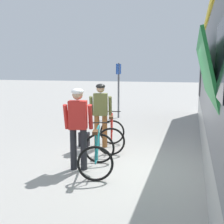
% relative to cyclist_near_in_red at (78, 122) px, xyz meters
% --- Properties ---
extents(ground_plane, '(80.00, 80.00, 0.00)m').
position_rel_cyclist_near_in_red_xyz_m(ground_plane, '(1.09, 0.34, -1.05)').
color(ground_plane, '#A09E99').
extents(cyclist_near_in_red, '(0.66, 0.41, 1.76)m').
position_rel_cyclist_near_in_red_xyz_m(cyclist_near_in_red, '(0.00, 0.00, 0.00)').
color(cyclist_near_in_red, '#232328').
rests_on(cyclist_near_in_red, ground).
extents(cyclist_far_in_olive, '(0.66, 0.41, 1.76)m').
position_rel_cyclist_near_in_red_xyz_m(cyclist_far_in_olive, '(-0.10, 1.75, 0.00)').
color(cyclist_far_in_olive, '#935B2D').
rests_on(cyclist_far_in_olive, ground).
extents(bicycle_near_teal, '(0.96, 1.22, 0.99)m').
position_rel_cyclist_near_in_red_xyz_m(bicycle_near_teal, '(0.43, -0.01, -0.65)').
color(bicycle_near_teal, black).
rests_on(bicycle_near_teal, ground).
extents(bicycle_far_red, '(0.96, 1.22, 0.99)m').
position_rel_cyclist_near_in_red_xyz_m(bicycle_far_red, '(0.26, 1.62, -0.65)').
color(bicycle_far_red, black).
rests_on(bicycle_far_red, ground).
extents(backpack_on_platform, '(0.28, 0.19, 0.40)m').
position_rel_cyclist_near_in_red_xyz_m(backpack_on_platform, '(-0.57, 1.69, -0.85)').
color(backpack_on_platform, black).
rests_on(backpack_on_platform, ground).
extents(platform_sign_post, '(0.08, 0.70, 2.40)m').
position_rel_cyclist_near_in_red_xyz_m(platform_sign_post, '(-0.83, 6.32, 0.57)').
color(platform_sign_post, '#595B60').
rests_on(platform_sign_post, ground).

